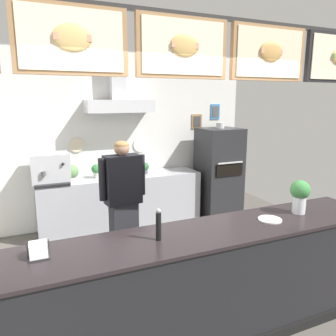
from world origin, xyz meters
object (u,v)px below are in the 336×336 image
Objects in this scene: pizza_oven at (219,173)px; pepper_grinder at (158,225)px; potted_rosemary at (145,167)px; napkin_holder at (38,251)px; basil_vase at (300,195)px; potted_basil at (117,169)px; potted_thyme at (71,172)px; potted_oregano at (97,170)px; condiment_plate at (270,219)px; shop_worker at (123,205)px; espresso_machine at (50,168)px.

pizza_oven is 6.53× the size of pepper_grinder.
potted_rosemary is (-1.36, 0.17, 0.19)m from pizza_oven.
basil_vase is (2.41, -0.04, 0.13)m from napkin_holder.
pepper_grinder is at bearing -97.99° from potted_basil.
potted_oregano is at bearing 7.76° from potted_thyme.
potted_oregano is 0.98× the size of potted_basil.
pizza_oven is 2.86m from condiment_plate.
napkin_holder reaches higher than potted_basil.
pizza_oven is 1.04× the size of shop_worker.
condiment_plate is (1.75, -2.77, -0.10)m from espresso_machine.
pizza_oven is at bearing -4.70° from potted_oregano.
potted_rosemary is 2.84m from basil_vase.
potted_basil is at bearing 104.89° from condiment_plate.
potted_oregano is at bearing 88.62° from pepper_grinder.
potted_oregano is at bearing 117.63° from basil_vase.
potted_rosemary is at bearing 103.19° from basil_vase.
pepper_grinder reaches higher than condiment_plate.
potted_basil is at bearing 0.88° from potted_thyme.
pizza_oven is at bearing -155.38° from shop_worker.
pizza_oven reaches higher than shop_worker.
shop_worker reaches higher than potted_rosemary.
shop_worker is at bearing 86.19° from pepper_grinder.
potted_thyme is at bearing 78.06° from napkin_holder.
shop_worker reaches higher than condiment_plate.
condiment_plate is at bearing -69.41° from potted_oregano.
napkin_holder is 0.90m from pepper_grinder.
napkin_holder is 2.42m from basil_vase.
potted_rosemary is (0.78, 1.43, 0.12)m from shop_worker.
pizza_oven is 3.19× the size of espresso_machine.
pepper_grinder reaches higher than potted_rosemary.
potted_basil is 0.68× the size of basil_vase.
potted_thyme is at bearing -179.12° from potted_basil.
pizza_oven is at bearing 74.67° from basil_vase.
shop_worker is at bearing -62.93° from espresso_machine.
basil_vase is at bearing 131.07° from shop_worker.
potted_rosemary is at bearing 172.97° from pizza_oven.
potted_thyme is 0.72m from potted_basil.
potted_basil is 1.04× the size of condiment_plate.
espresso_machine is 2.38× the size of potted_basil.
pepper_grinder is at bearing -178.70° from basil_vase.
basil_vase is at bearing 6.25° from condiment_plate.
shop_worker is 1.43m from potted_basil.
shop_worker is 6.27× the size of pepper_grinder.
napkin_holder is 2.02m from condiment_plate.
pizza_oven reaches higher than espresso_machine.
napkin_holder reaches higher than condiment_plate.
potted_thyme is at bearing 124.27° from basil_vase.
shop_worker reaches higher than potted_oregano.
napkin_holder is at bearing -95.84° from espresso_machine.
potted_rosemary is at bearing 3.97° from potted_basil.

